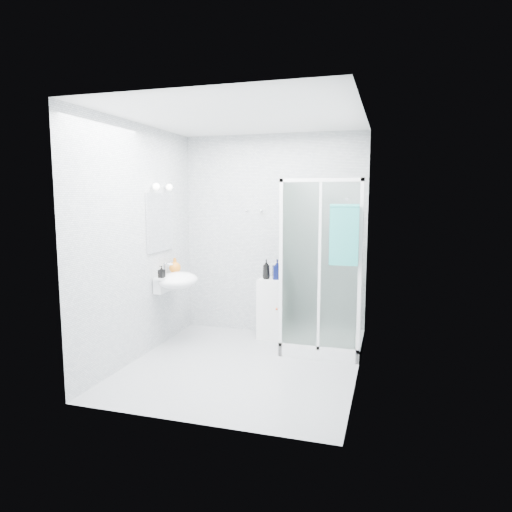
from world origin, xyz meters
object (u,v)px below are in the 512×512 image
(storage_cabinet, at_px, (272,308))
(shower_enclosure, at_px, (316,313))
(soap_dispenser_orange, at_px, (175,265))
(soap_dispenser_black, at_px, (162,272))
(shampoo_bottle_a, at_px, (266,269))
(shampoo_bottle_b, at_px, (277,269))
(wall_basin, at_px, (176,281))
(hand_towel, at_px, (344,234))

(storage_cabinet, bearing_deg, shower_enclosure, -20.79)
(storage_cabinet, relative_size, soap_dispenser_orange, 4.13)
(soap_dispenser_black, bearing_deg, shampoo_bottle_a, 35.48)
(shampoo_bottle_a, bearing_deg, soap_dispenser_black, -144.52)
(shampoo_bottle_b, distance_m, soap_dispenser_black, 1.43)
(shower_enclosure, relative_size, soap_dispenser_orange, 10.69)
(shampoo_bottle_b, bearing_deg, soap_dispenser_orange, -161.33)
(storage_cabinet, xyz_separation_m, shampoo_bottle_a, (-0.07, -0.04, 0.51))
(wall_basin, height_order, shampoo_bottle_b, shampoo_bottle_b)
(hand_towel, height_order, shampoo_bottle_a, hand_towel)
(shampoo_bottle_b, bearing_deg, wall_basin, -152.14)
(hand_towel, relative_size, shampoo_bottle_b, 2.57)
(wall_basin, bearing_deg, soap_dispenser_orange, 119.76)
(soap_dispenser_black, bearing_deg, storage_cabinet, 35.03)
(wall_basin, distance_m, soap_dispenser_black, 0.25)
(hand_towel, bearing_deg, soap_dispenser_black, -177.12)
(shower_enclosure, xyz_separation_m, hand_towel, (0.34, -0.40, 0.97))
(hand_towel, height_order, soap_dispenser_black, hand_towel)
(shampoo_bottle_b, bearing_deg, storage_cabinet, 167.41)
(wall_basin, bearing_deg, soap_dispenser_black, -115.12)
(storage_cabinet, bearing_deg, soap_dispenser_orange, -155.41)
(shampoo_bottle_a, bearing_deg, hand_towel, -32.50)
(hand_towel, bearing_deg, shampoo_bottle_a, 147.50)
(wall_basin, height_order, soap_dispenser_orange, soap_dispenser_orange)
(shower_enclosure, xyz_separation_m, soap_dispenser_black, (-1.74, -0.51, 0.49))
(hand_towel, distance_m, shampoo_bottle_b, 1.23)
(shampoo_bottle_a, bearing_deg, soap_dispenser_orange, -160.09)
(shampoo_bottle_b, xyz_separation_m, soap_dispenser_black, (-1.20, -0.78, 0.04))
(shower_enclosure, relative_size, storage_cabinet, 2.59)
(storage_cabinet, bearing_deg, hand_towel, -31.59)
(soap_dispenser_orange, bearing_deg, shampoo_bottle_b, 18.67)
(soap_dispenser_orange, bearing_deg, wall_basin, -60.24)
(shampoo_bottle_b, relative_size, soap_dispenser_orange, 1.34)
(soap_dispenser_orange, bearing_deg, hand_towel, -7.14)
(storage_cabinet, relative_size, soap_dispenser_black, 5.44)
(shampoo_bottle_a, relative_size, shampoo_bottle_b, 0.99)
(hand_towel, distance_m, soap_dispenser_orange, 2.16)
(shampoo_bottle_a, xyz_separation_m, soap_dispenser_black, (-1.06, -0.76, 0.04))
(shower_enclosure, distance_m, hand_towel, 1.11)
(shower_enclosure, relative_size, hand_towel, 3.10)
(shampoo_bottle_b, bearing_deg, shampoo_bottle_a, -171.54)
(shampoo_bottle_b, bearing_deg, hand_towel, -37.22)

